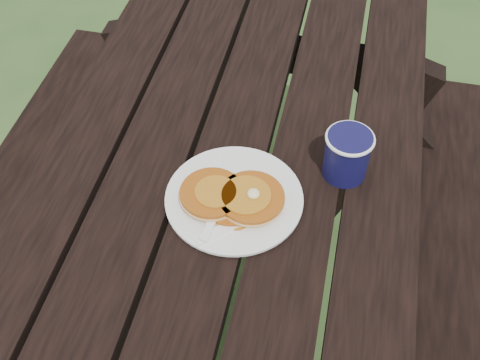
% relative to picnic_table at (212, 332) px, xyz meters
% --- Properties ---
extents(picnic_table, '(1.36, 1.80, 0.75)m').
position_rel_picnic_table_xyz_m(picnic_table, '(0.00, 0.00, 0.00)').
color(picnic_table, black).
rests_on(picnic_table, ground).
extents(plate, '(0.33, 0.33, 0.01)m').
position_rel_picnic_table_xyz_m(plate, '(0.03, 0.09, 0.39)').
color(plate, white).
rests_on(plate, picnic_table).
extents(pancake_stack, '(0.19, 0.12, 0.04)m').
position_rel_picnic_table_xyz_m(pancake_stack, '(0.03, 0.08, 0.41)').
color(pancake_stack, '#AF5713').
rests_on(pancake_stack, plate).
extents(knife, '(0.14, 0.14, 0.00)m').
position_rel_picnic_table_xyz_m(knife, '(0.06, 0.04, 0.39)').
color(knife, white).
rests_on(knife, plate).
extents(fork, '(0.05, 0.16, 0.01)m').
position_rel_picnic_table_xyz_m(fork, '(0.01, 0.03, 0.40)').
color(fork, white).
rests_on(fork, plate).
extents(coffee_cup, '(0.09, 0.09, 0.10)m').
position_rel_picnic_table_xyz_m(coffee_cup, '(0.23, 0.20, 0.44)').
color(coffee_cup, '#100E39').
rests_on(coffee_cup, picnic_table).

